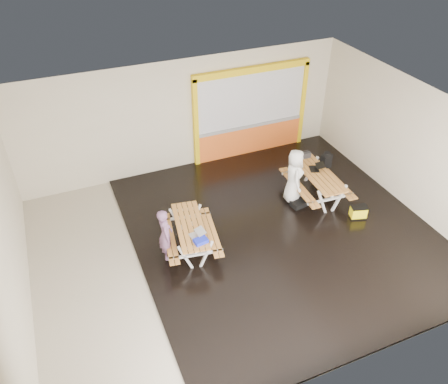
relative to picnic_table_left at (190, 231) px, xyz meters
name	(u,v)px	position (x,y,z in m)	size (l,w,h in m)	color
room	(239,187)	(1.17, -0.26, 1.17)	(10.02, 8.02, 3.52)	beige
deck	(281,229)	(2.42, -0.26, -0.56)	(7.50, 7.98, 0.05)	black
kiosk	(251,114)	(3.37, 3.67, 0.86)	(3.88, 0.16, 3.00)	orange
picnic_table_left	(190,231)	(0.00, 0.00, 0.00)	(1.57, 2.07, 0.76)	#CA8437
picnic_table_right	(317,179)	(4.05, 0.66, 0.05)	(1.51, 2.14, 0.83)	#CA8437
person_left	(165,234)	(-0.65, -0.13, 0.21)	(0.51, 0.33, 1.38)	#734D70
person_right	(294,176)	(3.33, 0.76, 0.28)	(0.78, 0.51, 1.60)	white
laptop_left	(197,235)	(0.02, -0.44, 0.23)	(0.37, 0.34, 0.15)	silver
laptop_right	(316,168)	(4.11, 0.87, 0.30)	(0.50, 0.47, 0.17)	black
blue_pouch	(201,241)	(0.03, -0.68, 0.22)	(0.31, 0.22, 0.09)	#1927CF
toolbox	(304,155)	(4.13, 1.57, 0.33)	(0.38, 0.19, 0.22)	black
backpack	(326,160)	(4.72, 1.27, 0.16)	(0.35, 0.27, 0.53)	black
dark_case	(299,204)	(3.35, 0.43, -0.45)	(0.42, 0.31, 0.16)	black
fluke_bag	(358,212)	(4.57, -0.65, -0.35)	(0.50, 0.39, 0.37)	black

